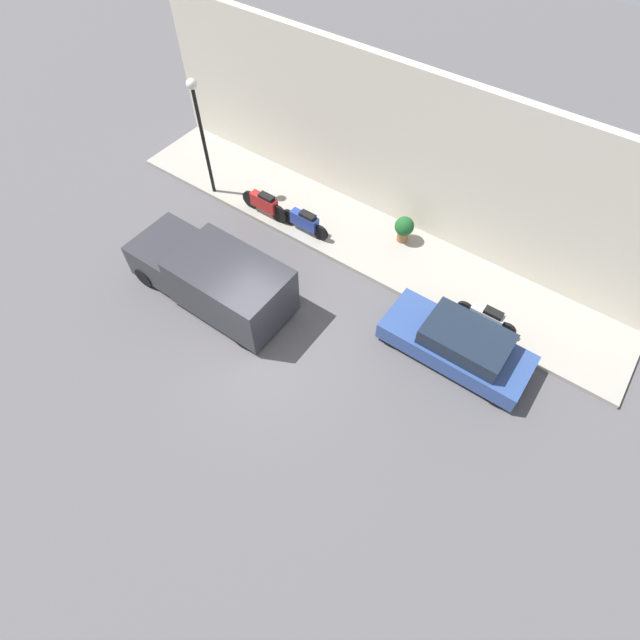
{
  "coord_description": "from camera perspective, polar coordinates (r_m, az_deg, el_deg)",
  "views": [
    {
      "loc": [
        -5.53,
        -6.09,
        12.24
      ],
      "look_at": [
        1.39,
        -1.14,
        0.6
      ],
      "focal_mm": 28.0,
      "sensor_mm": 36.0,
      "label": 1
    }
  ],
  "objects": [
    {
      "name": "ground_plane",
      "position": [
        14.75,
        -6.76,
        -2.85
      ],
      "size": [
        60.0,
        60.0,
        0.0
      ],
      "primitive_type": "plane",
      "color": "#514F51"
    },
    {
      "name": "sidewalk",
      "position": [
        17.45,
        4.7,
        9.43
      ],
      "size": [
        2.85,
        18.21,
        0.15
      ],
      "color": "gray",
      "rests_on": "ground_plane"
    },
    {
      "name": "building_facade",
      "position": [
        16.85,
        8.4,
        18.9
      ],
      "size": [
        0.3,
        18.21,
        5.46
      ],
      "color": "beige",
      "rests_on": "ground_plane"
    },
    {
      "name": "parked_car",
      "position": [
        14.47,
        15.53,
        -2.68
      ],
      "size": [
        1.69,
        4.2,
        1.27
      ],
      "color": "#2D4784",
      "rests_on": "ground_plane"
    },
    {
      "name": "delivery_van",
      "position": [
        15.38,
        -12.27,
        4.93
      ],
      "size": [
        2.09,
        5.23,
        1.83
      ],
      "color": "#2D2D33",
      "rests_on": "ground_plane"
    },
    {
      "name": "motorcycle_blue",
      "position": [
        17.2,
        -1.76,
        11.22
      ],
      "size": [
        0.3,
        1.92,
        0.84
      ],
      "color": "navy",
      "rests_on": "sidewalk"
    },
    {
      "name": "scooter_silver",
      "position": [
        15.36,
        18.55,
        0.37
      ],
      "size": [
        0.3,
        1.86,
        0.73
      ],
      "color": "#B7B7BF",
      "rests_on": "sidewalk"
    },
    {
      "name": "motorcycle_red",
      "position": [
        17.92,
        -6.38,
        13.11
      ],
      "size": [
        0.3,
        1.94,
        0.9
      ],
      "color": "#B21E1E",
      "rests_on": "sidewalk"
    },
    {
      "name": "streetlamp",
      "position": [
        17.88,
        -13.61,
        21.21
      ],
      "size": [
        0.34,
        0.34,
        4.24
      ],
      "color": "black",
      "rests_on": "sidewalk"
    },
    {
      "name": "potted_plant",
      "position": [
        17.05,
        9.58,
        10.36
      ],
      "size": [
        0.65,
        0.65,
        0.94
      ],
      "color": "brown",
      "rests_on": "sidewalk"
    }
  ]
}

